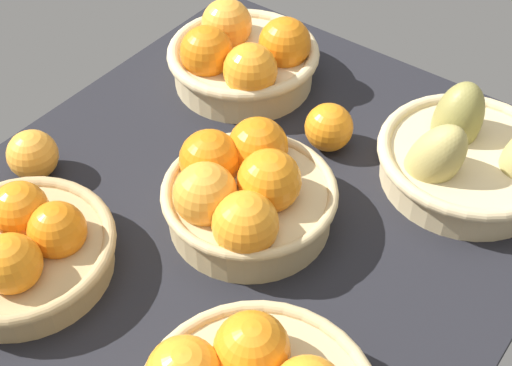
# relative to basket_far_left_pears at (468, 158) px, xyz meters

# --- Properties ---
(market_tray) EXTENTS (0.84, 0.72, 0.03)m
(market_tray) POSITION_rel_basket_far_left_pears_xyz_m (0.22, -0.20, -0.06)
(market_tray) COLOR black
(market_tray) RESTS_ON ground
(basket_far_left_pears) EXTENTS (0.24, 0.25, 0.14)m
(basket_far_left_pears) POSITION_rel_basket_far_left_pears_xyz_m (0.00, 0.00, 0.00)
(basket_far_left_pears) COLOR #D3BC8C
(basket_far_left_pears) RESTS_ON market_tray
(basket_near_right) EXTENTS (0.23, 0.23, 0.10)m
(basket_near_right) POSITION_rel_basket_far_left_pears_xyz_m (0.46, -0.35, -0.00)
(basket_near_right) COLOR tan
(basket_near_right) RESTS_ON market_tray
(basket_near_left) EXTENTS (0.24, 0.24, 0.11)m
(basket_near_left) POSITION_rel_basket_far_left_pears_xyz_m (0.01, -0.37, 0.01)
(basket_near_left) COLOR #D3BC8C
(basket_near_left) RESTS_ON market_tray
(basket_center) EXTENTS (0.22, 0.22, 0.12)m
(basket_center) POSITION_rel_basket_far_left_pears_xyz_m (0.24, -0.19, 0.01)
(basket_center) COLOR tan
(basket_center) RESTS_ON market_tray
(loose_orange_front_gap) EXTENTS (0.07, 0.07, 0.07)m
(loose_orange_front_gap) POSITION_rel_basket_far_left_pears_xyz_m (0.34, -0.47, -0.01)
(loose_orange_front_gap) COLOR #F49E33
(loose_orange_front_gap) RESTS_ON market_tray
(loose_orange_back_gap) EXTENTS (0.07, 0.07, 0.07)m
(loose_orange_back_gap) POSITION_rel_basket_far_left_pears_xyz_m (0.05, -0.19, -0.01)
(loose_orange_back_gap) COLOR orange
(loose_orange_back_gap) RESTS_ON market_tray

